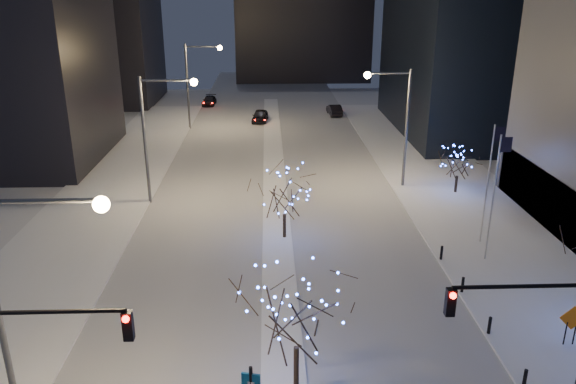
{
  "coord_description": "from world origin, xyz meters",
  "views": [
    {
      "loc": [
        -0.56,
        -15.18,
        16.19
      ],
      "look_at": [
        0.58,
        15.38,
        5.0
      ],
      "focal_mm": 35.0,
      "sensor_mm": 36.0,
      "label": 1
    }
  ],
  "objects_px": {
    "traffic_signal_east": "(544,338)",
    "street_lamp_w_mid": "(157,123)",
    "street_lamp_w_near": "(25,289)",
    "street_lamp_w_far": "(196,75)",
    "car_near": "(260,116)",
    "car_mid": "(334,110)",
    "street_lamp_east": "(397,113)",
    "holiday_tree_plaza_far": "(458,162)",
    "construction_sign": "(572,321)",
    "traffic_signal_west": "(24,368)",
    "car_far": "(209,101)",
    "holiday_tree_median_near": "(297,311)",
    "holiday_tree_median_far": "(284,194)"
  },
  "relations": [
    {
      "from": "traffic_signal_east",
      "to": "street_lamp_w_mid",
      "type": "bearing_deg",
      "value": 124.51
    },
    {
      "from": "street_lamp_w_near",
      "to": "street_lamp_w_far",
      "type": "xyz_separation_m",
      "value": [
        0.0,
        50.0,
        0.0
      ]
    },
    {
      "from": "car_near",
      "to": "car_mid",
      "type": "height_order",
      "value": "car_near"
    },
    {
      "from": "street_lamp_east",
      "to": "holiday_tree_plaza_far",
      "type": "height_order",
      "value": "street_lamp_east"
    },
    {
      "from": "construction_sign",
      "to": "traffic_signal_east",
      "type": "bearing_deg",
      "value": -125.46
    },
    {
      "from": "traffic_signal_east",
      "to": "car_near",
      "type": "bearing_deg",
      "value": 100.89
    },
    {
      "from": "street_lamp_east",
      "to": "street_lamp_w_mid",
      "type": "bearing_deg",
      "value": -171.04
    },
    {
      "from": "street_lamp_w_far",
      "to": "car_near",
      "type": "height_order",
      "value": "street_lamp_w_far"
    },
    {
      "from": "car_near",
      "to": "traffic_signal_west",
      "type": "bearing_deg",
      "value": -91.15
    },
    {
      "from": "street_lamp_w_mid",
      "to": "holiday_tree_plaza_far",
      "type": "height_order",
      "value": "street_lamp_w_mid"
    },
    {
      "from": "street_lamp_w_mid",
      "to": "construction_sign",
      "type": "xyz_separation_m",
      "value": [
        22.59,
        -20.04,
        -5.09
      ]
    },
    {
      "from": "holiday_tree_plaza_far",
      "to": "car_near",
      "type": "bearing_deg",
      "value": 121.38
    },
    {
      "from": "street_lamp_w_near",
      "to": "car_far",
      "type": "height_order",
      "value": "street_lamp_w_near"
    },
    {
      "from": "street_lamp_east",
      "to": "car_near",
      "type": "relative_size",
      "value": 2.22
    },
    {
      "from": "street_lamp_w_near",
      "to": "street_lamp_w_mid",
      "type": "distance_m",
      "value": 25.0
    },
    {
      "from": "car_mid",
      "to": "traffic_signal_east",
      "type": "bearing_deg",
      "value": 85.93
    },
    {
      "from": "street_lamp_w_far",
      "to": "traffic_signal_west",
      "type": "xyz_separation_m",
      "value": [
        0.5,
        -52.0,
        -1.74
      ]
    },
    {
      "from": "car_mid",
      "to": "street_lamp_w_near",
      "type": "bearing_deg",
      "value": 68.48
    },
    {
      "from": "street_lamp_w_mid",
      "to": "street_lamp_w_far",
      "type": "height_order",
      "value": "same"
    },
    {
      "from": "street_lamp_east",
      "to": "holiday_tree_median_near",
      "type": "distance_m",
      "value": 27.68
    },
    {
      "from": "traffic_signal_west",
      "to": "traffic_signal_east",
      "type": "xyz_separation_m",
      "value": [
        17.38,
        1.0,
        0.0
      ]
    },
    {
      "from": "street_lamp_w_mid",
      "to": "car_far",
      "type": "relative_size",
      "value": 2.3
    },
    {
      "from": "street_lamp_w_far",
      "to": "construction_sign",
      "type": "relative_size",
      "value": 4.77
    },
    {
      "from": "traffic_signal_east",
      "to": "car_near",
      "type": "xyz_separation_m",
      "value": [
        -10.44,
        54.24,
        -3.99
      ]
    },
    {
      "from": "traffic_signal_west",
      "to": "construction_sign",
      "type": "height_order",
      "value": "traffic_signal_west"
    },
    {
      "from": "street_lamp_w_mid",
      "to": "street_lamp_east",
      "type": "xyz_separation_m",
      "value": [
        19.02,
        3.0,
        -0.05
      ]
    },
    {
      "from": "street_lamp_w_near",
      "to": "holiday_tree_median_far",
      "type": "bearing_deg",
      "value": 61.97
    },
    {
      "from": "traffic_signal_west",
      "to": "holiday_tree_median_far",
      "type": "xyz_separation_m",
      "value": [
        8.94,
        19.73,
        -1.5
      ]
    },
    {
      "from": "traffic_signal_east",
      "to": "holiday_tree_plaza_far",
      "type": "height_order",
      "value": "traffic_signal_east"
    },
    {
      "from": "street_lamp_east",
      "to": "construction_sign",
      "type": "relative_size",
      "value": 4.77
    },
    {
      "from": "street_lamp_east",
      "to": "car_mid",
      "type": "relative_size",
      "value": 2.31
    },
    {
      "from": "traffic_signal_west",
      "to": "holiday_tree_plaza_far",
      "type": "bearing_deg",
      "value": 50.2
    },
    {
      "from": "traffic_signal_west",
      "to": "construction_sign",
      "type": "bearing_deg",
      "value": 17.49
    },
    {
      "from": "car_far",
      "to": "street_lamp_w_far",
      "type": "bearing_deg",
      "value": -87.55
    },
    {
      "from": "street_lamp_w_far",
      "to": "car_far",
      "type": "bearing_deg",
      "value": 90.25
    },
    {
      "from": "street_lamp_w_near",
      "to": "street_lamp_w_far",
      "type": "relative_size",
      "value": 1.0
    },
    {
      "from": "street_lamp_w_far",
      "to": "car_mid",
      "type": "xyz_separation_m",
      "value": [
        17.38,
        6.99,
        -5.79
      ]
    },
    {
      "from": "car_near",
      "to": "car_far",
      "type": "bearing_deg",
      "value": 129.87
    },
    {
      "from": "street_lamp_w_mid",
      "to": "holiday_tree_median_far",
      "type": "bearing_deg",
      "value": -37.63
    },
    {
      "from": "traffic_signal_east",
      "to": "holiday_tree_plaza_far",
      "type": "bearing_deg",
      "value": 77.39
    },
    {
      "from": "street_lamp_east",
      "to": "car_mid",
      "type": "height_order",
      "value": "street_lamp_east"
    },
    {
      "from": "car_mid",
      "to": "holiday_tree_plaza_far",
      "type": "distance_m",
      "value": 31.59
    },
    {
      "from": "construction_sign",
      "to": "car_mid",
      "type": "bearing_deg",
      "value": 98.58
    },
    {
      "from": "traffic_signal_west",
      "to": "car_mid",
      "type": "xyz_separation_m",
      "value": [
        16.88,
        58.99,
        -4.05
      ]
    },
    {
      "from": "traffic_signal_west",
      "to": "holiday_tree_median_far",
      "type": "height_order",
      "value": "traffic_signal_west"
    },
    {
      "from": "car_near",
      "to": "holiday_tree_plaza_far",
      "type": "xyz_separation_m",
      "value": [
        16.52,
        -27.08,
        1.97
      ]
    },
    {
      "from": "street_lamp_w_mid",
      "to": "holiday_tree_plaza_far",
      "type": "distance_m",
      "value": 24.28
    },
    {
      "from": "car_far",
      "to": "traffic_signal_west",
      "type": "bearing_deg",
      "value": -87.31
    },
    {
      "from": "car_near",
      "to": "car_far",
      "type": "relative_size",
      "value": 1.04
    },
    {
      "from": "street_lamp_w_far",
      "to": "traffic_signal_east",
      "type": "height_order",
      "value": "street_lamp_w_far"
    }
  ]
}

